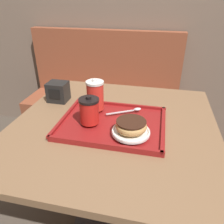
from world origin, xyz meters
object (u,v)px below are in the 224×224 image
coffee_cup_front (89,110)px  donut_chocolate_glazed (131,125)px  coffee_cup_rear (95,95)px  napkin_dispenser (58,92)px  spoon (132,110)px

coffee_cup_front → donut_chocolate_glazed: bearing=-14.1°
coffee_cup_rear → napkin_dispenser: (-0.23, 0.09, -0.04)m
coffee_cup_rear → donut_chocolate_glazed: bearing=-41.3°
coffee_cup_front → spoon: coffee_cup_front is taller
donut_chocolate_glazed → spoon: 0.18m
coffee_cup_rear → napkin_dispenser: bearing=159.0°
napkin_dispenser → spoon: bearing=-10.8°
coffee_cup_front → coffee_cup_rear: coffee_cup_rear is taller
spoon → napkin_dispenser: bearing=139.9°
coffee_cup_rear → spoon: bearing=4.1°
spoon → coffee_cup_rear: bearing=154.7°
donut_chocolate_glazed → napkin_dispenser: 0.49m
napkin_dispenser → donut_chocolate_glazed: bearing=-31.3°
coffee_cup_rear → coffee_cup_front: bearing=-85.2°
spoon → napkin_dispenser: size_ratio=1.52×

